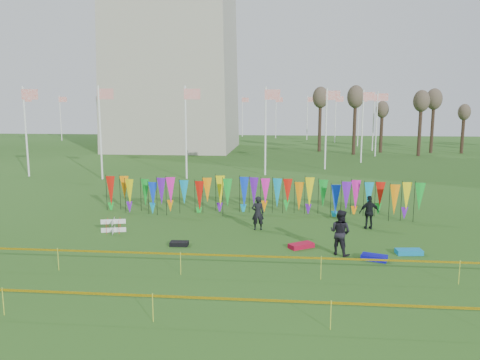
# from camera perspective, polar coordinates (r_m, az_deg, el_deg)

# --- Properties ---
(ground) EXTENTS (160.00, 160.00, 0.00)m
(ground) POSITION_cam_1_polar(r_m,az_deg,el_deg) (19.98, 0.17, -9.57)
(ground) COLOR #234B15
(ground) RESTS_ON ground
(flagpole_ring) EXTENTS (57.40, 56.16, 8.00)m
(flagpole_ring) POSITION_cam_1_polar(r_m,az_deg,el_deg) (68.71, -7.86, 7.10)
(flagpole_ring) COLOR white
(flagpole_ring) RESTS_ON ground
(banner_row) EXTENTS (18.64, 0.64, 2.11)m
(banner_row) POSITION_cam_1_polar(r_m,az_deg,el_deg) (27.23, 2.28, -1.80)
(banner_row) COLOR black
(banner_row) RESTS_ON ground
(caution_tape_near) EXTENTS (26.00, 0.02, 0.90)m
(caution_tape_near) POSITION_cam_1_polar(r_m,az_deg,el_deg) (17.80, -1.17, -9.31)
(caution_tape_near) COLOR #E6B504
(caution_tape_near) RESTS_ON ground
(caution_tape_far) EXTENTS (26.00, 0.02, 0.90)m
(caution_tape_far) POSITION_cam_1_polar(r_m,az_deg,el_deg) (14.15, -3.06, -14.36)
(caution_tape_far) COLOR #E6B504
(caution_tape_far) RESTS_ON ground
(box_kite) EXTENTS (0.63, 0.63, 0.70)m
(box_kite) POSITION_cam_1_polar(r_m,az_deg,el_deg) (24.65, -15.18, -5.41)
(box_kite) COLOR red
(box_kite) RESTS_ON ground
(person_left) EXTENTS (0.72, 0.59, 1.78)m
(person_left) POSITION_cam_1_polar(r_m,az_deg,el_deg) (24.18, 2.18, -4.05)
(person_left) COLOR black
(person_left) RESTS_ON ground
(person_mid) EXTENTS (1.13, 1.04, 1.98)m
(person_mid) POSITION_cam_1_polar(r_m,az_deg,el_deg) (20.69, 12.11, -6.25)
(person_mid) COLOR black
(person_mid) RESTS_ON ground
(person_right) EXTENTS (1.09, 0.69, 1.77)m
(person_right) POSITION_cam_1_polar(r_m,az_deg,el_deg) (25.24, 15.50, -3.83)
(person_right) COLOR black
(person_right) RESTS_ON ground
(kite_bag_blue) EXTENTS (1.15, 0.86, 0.22)m
(kite_bag_blue) POSITION_cam_1_polar(r_m,az_deg,el_deg) (20.57, 16.04, -9.07)
(kite_bag_blue) COLOR #0B0BB3
(kite_bag_blue) RESTS_ON ground
(kite_bag_red) EXTENTS (1.24, 1.07, 0.21)m
(kite_bag_red) POSITION_cam_1_polar(r_m,az_deg,el_deg) (21.58, 7.47, -7.92)
(kite_bag_red) COLOR #AB0B29
(kite_bag_red) RESTS_ON ground
(kite_bag_black) EXTENTS (0.85, 0.51, 0.19)m
(kite_bag_black) POSITION_cam_1_polar(r_m,az_deg,el_deg) (21.90, -7.42, -7.69)
(kite_bag_black) COLOR black
(kite_bag_black) RESTS_ON ground
(kite_bag_teal) EXTENTS (1.15, 0.65, 0.21)m
(kite_bag_teal) POSITION_cam_1_polar(r_m,az_deg,el_deg) (21.80, 19.89, -8.23)
(kite_bag_teal) COLOR #0D81BF
(kite_bag_teal) RESTS_ON ground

